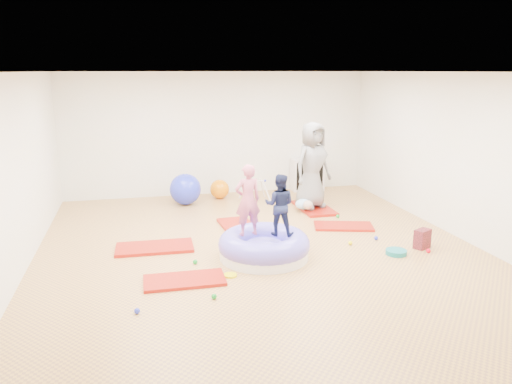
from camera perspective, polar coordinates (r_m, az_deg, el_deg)
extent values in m
cube|color=gold|center=(8.08, 0.50, -6.71)|extent=(7.00, 8.00, 0.01)
cube|color=silver|center=(7.57, 0.55, 13.57)|extent=(7.00, 8.00, 0.01)
cube|color=silver|center=(11.58, -4.34, 6.64)|extent=(7.00, 0.01, 2.80)
cube|color=silver|center=(4.07, 14.49, -7.13)|extent=(7.00, 0.01, 2.80)
cube|color=silver|center=(7.66, -25.80, 1.66)|extent=(0.01, 8.00, 2.80)
cube|color=silver|center=(9.19, 22.24, 3.82)|extent=(0.01, 8.00, 2.80)
cube|color=#A91712|center=(7.01, -8.17, -9.96)|extent=(1.11, 0.57, 0.05)
cube|color=#A91712|center=(8.30, -11.51, -6.23)|extent=(1.25, 0.66, 0.05)
cube|color=#A91712|center=(9.19, -1.97, -4.00)|extent=(0.66, 1.19, 0.05)
cube|color=#A91712|center=(9.37, 9.96, -3.87)|extent=(1.17, 0.81, 0.04)
cube|color=#A91712|center=(10.50, 6.66, -1.81)|extent=(0.62, 1.23, 0.05)
cylinder|color=white|center=(7.77, 0.92, -6.95)|extent=(1.37, 1.37, 0.16)
torus|color=#6458DC|center=(7.72, 0.92, -5.95)|extent=(1.42, 1.42, 0.38)
ellipsoid|color=#6458DC|center=(7.75, 0.92, -6.57)|extent=(0.75, 0.75, 0.34)
imported|color=#C75B74|center=(7.53, -0.95, -0.56)|extent=(0.43, 0.31, 1.11)
imported|color=#151B3C|center=(7.56, 2.70, -1.11)|extent=(0.57, 0.52, 0.95)
imported|color=slate|center=(10.27, 6.45, 3.06)|extent=(1.02, 0.86, 1.77)
ellipsoid|color=#95C0E9|center=(10.24, 5.60, -1.37)|extent=(0.40, 0.26, 0.23)
sphere|color=tan|center=(10.07, 5.95, -1.48)|extent=(0.19, 0.19, 0.19)
sphere|color=#EDE500|center=(8.46, 10.73, -5.74)|extent=(0.07, 0.07, 0.07)
sphere|color=#F0001A|center=(9.01, 3.43, -4.30)|extent=(0.07, 0.07, 0.07)
sphere|color=#2531DA|center=(8.64, 18.12, -5.78)|extent=(0.07, 0.07, 0.07)
sphere|color=#149327|center=(7.58, -6.96, -7.93)|extent=(0.07, 0.07, 0.07)
sphere|color=#2531DA|center=(8.79, 13.56, -5.14)|extent=(0.07, 0.07, 0.07)
sphere|color=#F0001A|center=(8.43, 19.10, -6.36)|extent=(0.07, 0.07, 0.07)
sphere|color=#149327|center=(6.47, -4.82, -11.81)|extent=(0.07, 0.07, 0.07)
sphere|color=#149327|center=(9.93, 9.33, -2.74)|extent=(0.07, 0.07, 0.07)
sphere|color=#F0001A|center=(7.44, -2.35, -8.26)|extent=(0.07, 0.07, 0.07)
sphere|color=#2531DA|center=(6.26, -13.44, -13.10)|extent=(0.07, 0.07, 0.07)
sphere|color=#2531DA|center=(10.82, -8.08, 0.31)|extent=(0.67, 0.67, 0.67)
sphere|color=orange|center=(11.27, -4.18, 0.33)|extent=(0.43, 0.43, 0.43)
cylinder|color=silver|center=(10.71, -1.04, -0.14)|extent=(0.18, 0.18, 0.48)
cylinder|color=silver|center=(11.09, -1.50, 0.35)|extent=(0.18, 0.18, 0.48)
cylinder|color=silver|center=(10.81, 1.26, -0.01)|extent=(0.18, 0.18, 0.48)
cylinder|color=silver|center=(11.19, 0.73, 0.48)|extent=(0.18, 0.18, 0.48)
cylinder|color=silver|center=(10.90, -0.14, 1.24)|extent=(0.46, 0.03, 0.03)
sphere|color=#F0001A|center=(10.85, -1.33, 1.18)|extent=(0.06, 0.06, 0.06)
sphere|color=#2531DA|center=(10.96, 1.04, 1.30)|extent=(0.06, 0.06, 0.06)
cube|color=silver|center=(12.08, 5.87, 2.00)|extent=(0.76, 0.37, 0.76)
cube|color=black|center=(11.91, 6.16, 1.83)|extent=(0.66, 0.02, 0.66)
cube|color=silver|center=(12.02, 5.96, 1.95)|extent=(0.02, 0.26, 0.67)
cube|color=silver|center=(12.02, 5.96, 1.95)|extent=(0.67, 0.26, 0.02)
cylinder|color=#0F6E75|center=(8.21, 15.73, -6.63)|extent=(0.33, 0.33, 0.07)
cube|color=maroon|center=(8.57, 18.47, -5.10)|extent=(0.32, 0.28, 0.32)
cylinder|color=#EDE500|center=(7.13, -2.96, -9.48)|extent=(0.19, 0.19, 0.03)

